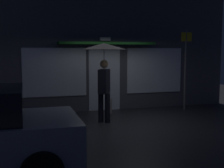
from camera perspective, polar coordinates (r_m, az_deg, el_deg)
name	(u,v)px	position (r m, az deg, el deg)	size (l,w,h in m)	color
ground_plane	(124,124)	(8.53, 2.31, -7.64)	(18.00, 18.00, 0.00)	#26262B
building_facade	(103,47)	(10.52, -1.67, 7.06)	(9.31, 1.00, 4.44)	#4C4C56
person_with_umbrella	(104,59)	(8.55, -1.52, 4.73)	(1.27, 1.27, 2.27)	black
street_sign_post	(185,65)	(10.77, 13.70, 3.48)	(0.40, 0.07, 2.78)	#595B60
sidewalk_bollard	(109,106)	(9.91, -0.63, -4.19)	(0.22, 0.22, 0.50)	#9E998E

